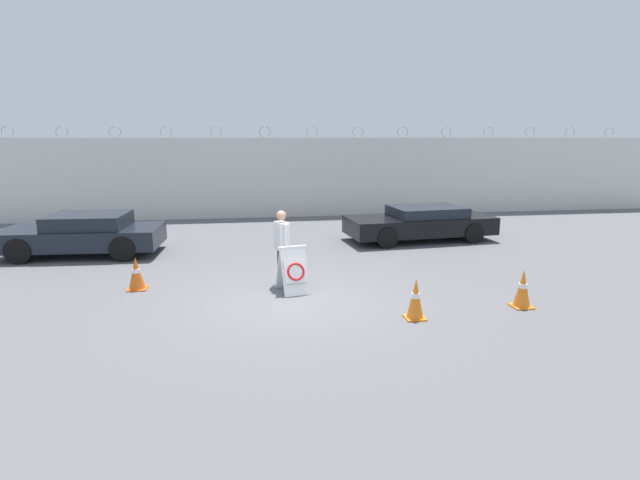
{
  "coord_description": "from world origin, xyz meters",
  "views": [
    {
      "loc": [
        -0.89,
        -9.87,
        3.4
      ],
      "look_at": [
        0.9,
        1.93,
        0.89
      ],
      "focal_mm": 28.0,
      "sensor_mm": 36.0,
      "label": 1
    }
  ],
  "objects_px": {
    "traffic_cone_far": "(523,289)",
    "parked_car_far_side": "(421,223)",
    "barricade_sign": "(293,270)",
    "traffic_cone_mid": "(136,273)",
    "security_guard": "(282,244)",
    "traffic_cone_near": "(415,299)",
    "parked_car_front_coupe": "(84,234)"
  },
  "relations": [
    {
      "from": "barricade_sign",
      "to": "parked_car_far_side",
      "type": "distance_m",
      "value": 6.8
    },
    {
      "from": "traffic_cone_mid",
      "to": "parked_car_front_coupe",
      "type": "bearing_deg",
      "value": 120.49
    },
    {
      "from": "barricade_sign",
      "to": "parked_car_front_coupe",
      "type": "height_order",
      "value": "parked_car_front_coupe"
    },
    {
      "from": "traffic_cone_near",
      "to": "parked_car_far_side",
      "type": "distance_m",
      "value": 7.37
    },
    {
      "from": "security_guard",
      "to": "traffic_cone_mid",
      "type": "xyz_separation_m",
      "value": [
        -3.26,
        0.15,
        -0.6
      ]
    },
    {
      "from": "traffic_cone_mid",
      "to": "barricade_sign",
      "type": "bearing_deg",
      "value": -11.68
    },
    {
      "from": "parked_car_far_side",
      "to": "traffic_cone_near",
      "type": "bearing_deg",
      "value": 63.78
    },
    {
      "from": "barricade_sign",
      "to": "traffic_cone_near",
      "type": "bearing_deg",
      "value": -54.88
    },
    {
      "from": "security_guard",
      "to": "parked_car_front_coupe",
      "type": "xyz_separation_m",
      "value": [
        -5.42,
        3.82,
        -0.35
      ]
    },
    {
      "from": "traffic_cone_near",
      "to": "traffic_cone_far",
      "type": "height_order",
      "value": "traffic_cone_near"
    },
    {
      "from": "traffic_cone_mid",
      "to": "traffic_cone_far",
      "type": "height_order",
      "value": "traffic_cone_far"
    },
    {
      "from": "barricade_sign",
      "to": "traffic_cone_near",
      "type": "xyz_separation_m",
      "value": [
        2.11,
        -1.98,
        -0.12
      ]
    },
    {
      "from": "traffic_cone_near",
      "to": "traffic_cone_mid",
      "type": "distance_m",
      "value": 6.19
    },
    {
      "from": "security_guard",
      "to": "traffic_cone_near",
      "type": "bearing_deg",
      "value": -154.46
    },
    {
      "from": "traffic_cone_far",
      "to": "parked_car_front_coupe",
      "type": "relative_size",
      "value": 0.17
    },
    {
      "from": "traffic_cone_far",
      "to": "parked_car_far_side",
      "type": "distance_m",
      "value": 6.61
    },
    {
      "from": "traffic_cone_far",
      "to": "parked_car_front_coupe",
      "type": "bearing_deg",
      "value": 148.94
    },
    {
      "from": "traffic_cone_mid",
      "to": "traffic_cone_far",
      "type": "xyz_separation_m",
      "value": [
        7.91,
        -2.4,
        0.02
      ]
    },
    {
      "from": "traffic_cone_near",
      "to": "parked_car_front_coupe",
      "type": "relative_size",
      "value": 0.18
    },
    {
      "from": "security_guard",
      "to": "traffic_cone_far",
      "type": "relative_size",
      "value": 2.24
    },
    {
      "from": "barricade_sign",
      "to": "traffic_cone_far",
      "type": "relative_size",
      "value": 1.33
    },
    {
      "from": "barricade_sign",
      "to": "parked_car_far_side",
      "type": "relative_size",
      "value": 0.21
    },
    {
      "from": "security_guard",
      "to": "parked_car_far_side",
      "type": "relative_size",
      "value": 0.35
    },
    {
      "from": "security_guard",
      "to": "parked_car_front_coupe",
      "type": "bearing_deg",
      "value": 38.1
    },
    {
      "from": "security_guard",
      "to": "traffic_cone_near",
      "type": "distance_m",
      "value": 3.48
    },
    {
      "from": "traffic_cone_mid",
      "to": "parked_car_front_coupe",
      "type": "height_order",
      "value": "parked_car_front_coupe"
    },
    {
      "from": "barricade_sign",
      "to": "traffic_cone_mid",
      "type": "height_order",
      "value": "barricade_sign"
    },
    {
      "from": "security_guard",
      "to": "traffic_cone_mid",
      "type": "height_order",
      "value": "security_guard"
    },
    {
      "from": "barricade_sign",
      "to": "parked_car_front_coupe",
      "type": "xyz_separation_m",
      "value": [
        -5.62,
        4.39,
        0.11
      ]
    },
    {
      "from": "barricade_sign",
      "to": "security_guard",
      "type": "relative_size",
      "value": 0.59
    },
    {
      "from": "parked_car_front_coupe",
      "to": "security_guard",
      "type": "bearing_deg",
      "value": 147.52
    },
    {
      "from": "barricade_sign",
      "to": "traffic_cone_mid",
      "type": "bearing_deg",
      "value": 156.64
    }
  ]
}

